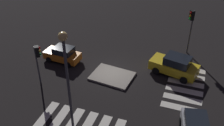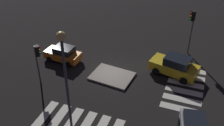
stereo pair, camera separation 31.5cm
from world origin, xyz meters
name	(u,v)px [view 1 (the left image)]	position (x,y,z in m)	size (l,w,h in m)	color
ground_plane	(112,72)	(0.00, 0.00, 0.00)	(80.00, 80.00, 0.00)	black
traffic_island	(112,76)	(0.30, -0.79, 0.09)	(4.01, 3.18, 0.18)	gray
car_orange	(63,54)	(-5.30, 0.14, 0.79)	(3.79, 1.96, 1.61)	orange
car_yellow	(175,65)	(5.60, 1.63, 0.95)	(4.68, 2.79, 1.93)	gold
traffic_light_north	(191,22)	(6.23, 5.90, 3.61)	(0.53, 0.54, 4.77)	#47474C
traffic_light_south	(38,56)	(-5.33, -3.74, 2.88)	(0.53, 0.54, 3.80)	#47474C
street_lamp	(67,70)	(-0.12, -7.99, 5.47)	(0.56, 0.56, 8.08)	#47474C
crosswalk_near	(79,125)	(0.00, -7.26, 0.01)	(6.45, 3.20, 0.02)	silver
crosswalk_side	(185,87)	(6.87, 0.00, 0.01)	(3.20, 6.45, 0.02)	silver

